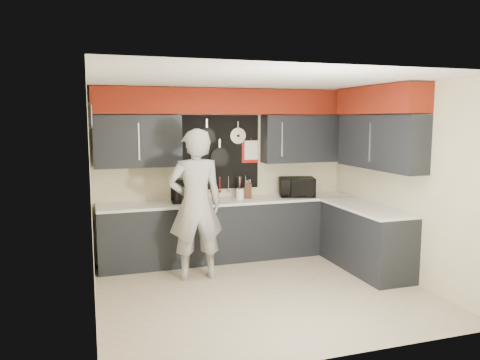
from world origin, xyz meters
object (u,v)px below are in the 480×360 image
object	(u,v)px
knife_block	(248,191)
coffee_maker	(178,190)
person	(196,205)
utensil_crock	(240,194)
microwave	(297,187)

from	to	relation	value
knife_block	coffee_maker	xyz separation A→B (m)	(-1.10, -0.04, 0.07)
coffee_maker	person	xyz separation A→B (m)	(0.10, -0.72, -0.09)
utensil_crock	person	world-z (taller)	person
microwave	person	world-z (taller)	person
coffee_maker	person	world-z (taller)	person
utensil_crock	coffee_maker	bearing A→B (deg)	-178.58
knife_block	coffee_maker	distance (m)	1.10
knife_block	person	size ratio (longest dim) A/B	0.12
knife_block	coffee_maker	bearing A→B (deg)	-161.48
microwave	coffee_maker	distance (m)	1.89
microwave	coffee_maker	bearing A→B (deg)	-164.59
microwave	utensil_crock	size ratio (longest dim) A/B	3.43
microwave	person	xyz separation A→B (m)	(-1.79, -0.68, -0.06)
utensil_crock	coffee_maker	size ratio (longest dim) A/B	0.45
person	knife_block	bearing A→B (deg)	-141.53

